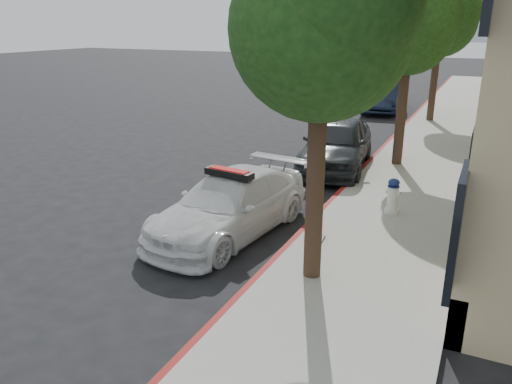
{
  "coord_description": "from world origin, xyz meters",
  "views": [
    {
      "loc": [
        5.35,
        -9.47,
        4.35
      ],
      "look_at": [
        1.17,
        -0.63,
        1.0
      ],
      "focal_mm": 35.0,
      "sensor_mm": 36.0,
      "label": 1
    }
  ],
  "objects_px": {
    "parked_car_far": "(382,95)",
    "fire_hydrant": "(393,196)",
    "traffic_cone": "(315,223)",
    "parked_car_mid": "(337,144)",
    "police_car": "(230,205)"
  },
  "relations": [
    {
      "from": "police_car",
      "to": "fire_hydrant",
      "type": "distance_m",
      "value": 3.78
    },
    {
      "from": "police_car",
      "to": "traffic_cone",
      "type": "xyz_separation_m",
      "value": [
        1.87,
        0.17,
        -0.16
      ]
    },
    {
      "from": "police_car",
      "to": "traffic_cone",
      "type": "height_order",
      "value": "police_car"
    },
    {
      "from": "parked_car_mid",
      "to": "parked_car_far",
      "type": "bearing_deg",
      "value": 87.51
    },
    {
      "from": "parked_car_far",
      "to": "traffic_cone",
      "type": "height_order",
      "value": "parked_car_far"
    },
    {
      "from": "parked_car_mid",
      "to": "parked_car_far",
      "type": "height_order",
      "value": "parked_car_far"
    },
    {
      "from": "traffic_cone",
      "to": "parked_car_far",
      "type": "bearing_deg",
      "value": 97.53
    },
    {
      "from": "police_car",
      "to": "parked_car_mid",
      "type": "relative_size",
      "value": 1.0
    },
    {
      "from": "fire_hydrant",
      "to": "parked_car_mid",
      "type": "bearing_deg",
      "value": 134.76
    },
    {
      "from": "parked_car_mid",
      "to": "fire_hydrant",
      "type": "height_order",
      "value": "parked_car_mid"
    },
    {
      "from": "fire_hydrant",
      "to": "parked_car_far",
      "type": "bearing_deg",
      "value": 113.33
    },
    {
      "from": "police_car",
      "to": "traffic_cone",
      "type": "relative_size",
      "value": 6.77
    },
    {
      "from": "parked_car_far",
      "to": "fire_hydrant",
      "type": "relative_size",
      "value": 5.9
    },
    {
      "from": "police_car",
      "to": "parked_car_far",
      "type": "xyz_separation_m",
      "value": [
        -0.38,
        17.14,
        0.16
      ]
    },
    {
      "from": "police_car",
      "to": "parked_car_mid",
      "type": "distance_m",
      "value": 5.85
    }
  ]
}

